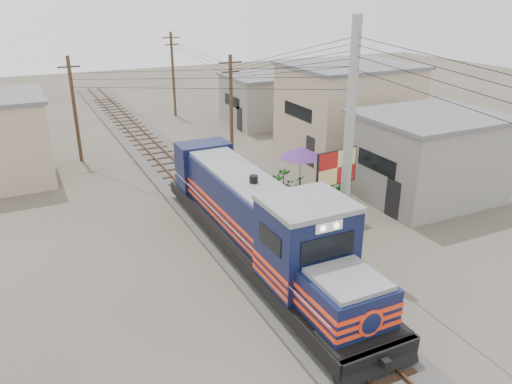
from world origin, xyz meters
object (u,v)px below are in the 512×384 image
market_umbrella (301,152)px  billboard (337,169)px  vendor (331,179)px  locomotive (260,223)px

market_umbrella → billboard: bearing=-96.8°
vendor → locomotive: bearing=-8.0°
billboard → market_umbrella: 4.24m
locomotive → billboard: size_ratio=4.27×
market_umbrella → locomotive: bearing=-132.7°
billboard → vendor: size_ratio=2.58×
market_umbrella → vendor: (1.68, -0.66, -1.67)m
vendor → billboard: bearing=13.9°
locomotive → billboard: 5.42m
locomotive → vendor: size_ratio=11.01×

